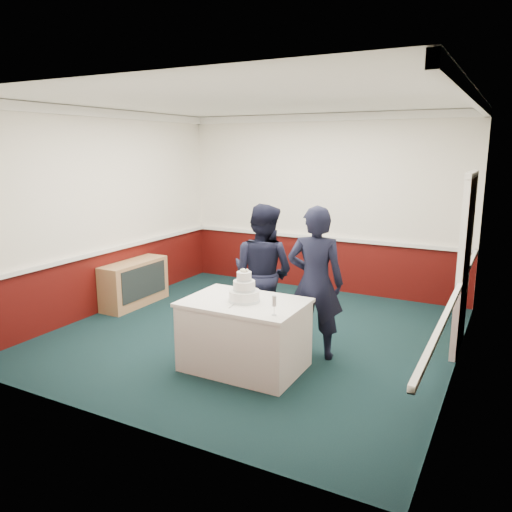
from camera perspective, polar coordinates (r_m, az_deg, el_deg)
The scene contains 9 objects.
ground at distance 6.75m, azimuth -0.25°, elevation -8.92°, with size 5.00×5.00×0.00m, color black.
room_shell at distance 6.82m, azimuth 2.76°, elevation 8.26°, with size 5.00×5.00×3.00m.
sideboard at distance 8.11m, azimuth -13.72°, elevation -3.03°, with size 0.41×1.20×0.70m.
cake_table at distance 5.65m, azimuth -1.33°, elevation -8.92°, with size 1.32×0.92×0.79m.
wedding_cake at distance 5.49m, azimuth -1.36°, elevation -4.05°, with size 0.35×0.35×0.36m.
cake_knife at distance 5.37m, azimuth -2.68°, elevation -5.64°, with size 0.01×0.22×0.01m, color silver.
champagne_flute at distance 5.02m, azimuth 2.09°, elevation -5.29°, with size 0.05×0.05×0.21m.
person_man at distance 6.34m, azimuth 0.78°, elevation -1.96°, with size 0.86×0.67×1.77m, color black.
person_woman at distance 5.85m, azimuth 6.79°, elevation -3.05°, with size 0.66×0.43×1.81m, color black.
Camera 1 is at (2.96, -5.56, 2.44)m, focal length 35.00 mm.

